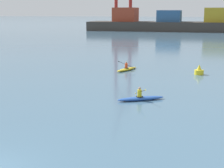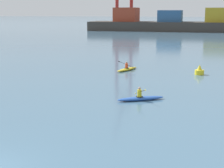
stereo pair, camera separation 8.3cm
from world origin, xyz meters
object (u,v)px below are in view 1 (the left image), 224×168
container_barge (169,23)px  kayak_yellow (127,69)px  channel_buoy (199,71)px  kayak_blue (141,98)px

container_barge → kayak_yellow: bearing=-87.6°
channel_buoy → kayak_blue: (-3.77, -11.30, -0.19)m
channel_buoy → kayak_blue: bearing=-108.4°
container_barge → channel_buoy: container_barge is taller
container_barge → kayak_blue: bearing=-85.6°
container_barge → kayak_yellow: 76.09m
container_barge → channel_buoy: 77.21m
container_barge → kayak_blue: container_barge is taller
kayak_yellow → kayak_blue: 12.31m
container_barge → kayak_yellow: (3.16, -75.99, -2.30)m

